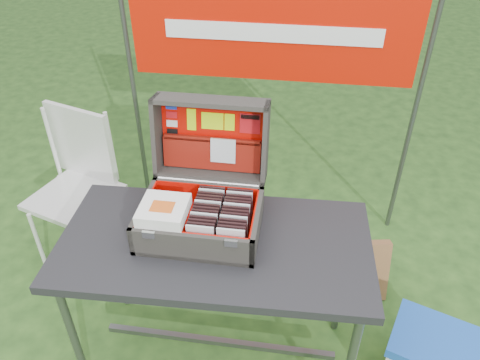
% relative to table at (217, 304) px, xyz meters
% --- Properties ---
extents(ground, '(80.00, 80.00, 0.00)m').
position_rel_table_xyz_m(ground, '(0.11, 0.07, -0.40)').
color(ground, '#23431A').
rests_on(ground, ground).
extents(table, '(1.32, 0.69, 0.81)m').
position_rel_table_xyz_m(table, '(0.00, 0.00, 0.00)').
color(table, black).
rests_on(table, ground).
extents(table_top, '(1.32, 0.69, 0.04)m').
position_rel_table_xyz_m(table_top, '(0.00, 0.00, 0.38)').
color(table_top, black).
rests_on(table_top, ground).
extents(table_leg_fl, '(0.04, 0.04, 0.77)m').
position_rel_table_xyz_m(table_leg_fl, '(-0.59, -0.26, -0.02)').
color(table_leg_fl, '#59595B').
rests_on(table_leg_fl, ground).
extents(table_leg_bl, '(0.04, 0.04, 0.77)m').
position_rel_table_xyz_m(table_leg_bl, '(-0.59, 0.26, -0.02)').
color(table_leg_bl, '#59595B').
rests_on(table_leg_bl, ground).
extents(table_leg_br, '(0.04, 0.04, 0.77)m').
position_rel_table_xyz_m(table_leg_br, '(0.59, 0.26, -0.02)').
color(table_leg_br, '#59595B').
rests_on(table_leg_br, ground).
extents(table_brace, '(1.15, 0.03, 0.03)m').
position_rel_table_xyz_m(table_brace, '(0.00, -0.00, -0.28)').
color(table_brace, '#59595B').
rests_on(table_brace, ground).
extents(suitcase, '(0.50, 0.51, 0.47)m').
position_rel_table_xyz_m(suitcase, '(-0.07, 0.11, 0.64)').
color(suitcase, '#413F3C').
rests_on(suitcase, table).
extents(suitcase_base_bottom, '(0.50, 0.35, 0.02)m').
position_rel_table_xyz_m(suitcase_base_bottom, '(-0.07, 0.05, 0.41)').
color(suitcase_base_bottom, '#413F3C').
rests_on(suitcase_base_bottom, table_top).
extents(suitcase_base_wall_front, '(0.50, 0.02, 0.13)m').
position_rel_table_xyz_m(suitcase_base_wall_front, '(-0.07, -0.12, 0.47)').
color(suitcase_base_wall_front, '#413F3C').
rests_on(suitcase_base_wall_front, table_top).
extents(suitcase_base_wall_back, '(0.50, 0.02, 0.13)m').
position_rel_table_xyz_m(suitcase_base_wall_back, '(-0.07, 0.21, 0.47)').
color(suitcase_base_wall_back, '#413F3C').
rests_on(suitcase_base_wall_back, table_top).
extents(suitcase_base_wall_left, '(0.02, 0.35, 0.13)m').
position_rel_table_xyz_m(suitcase_base_wall_left, '(-0.31, 0.05, 0.47)').
color(suitcase_base_wall_left, '#413F3C').
rests_on(suitcase_base_wall_left, table_top).
extents(suitcase_base_wall_right, '(0.02, 0.35, 0.13)m').
position_rel_table_xyz_m(suitcase_base_wall_right, '(0.17, 0.05, 0.47)').
color(suitcase_base_wall_right, '#413F3C').
rests_on(suitcase_base_wall_right, table_top).
extents(suitcase_liner_floor, '(0.46, 0.32, 0.01)m').
position_rel_table_xyz_m(suitcase_liner_floor, '(-0.07, 0.05, 0.43)').
color(suitcase_liner_floor, red).
rests_on(suitcase_liner_floor, suitcase_base_bottom).
extents(suitcase_latch_left, '(0.05, 0.01, 0.03)m').
position_rel_table_xyz_m(suitcase_latch_left, '(-0.23, -0.13, 0.53)').
color(suitcase_latch_left, silver).
rests_on(suitcase_latch_left, suitcase_base_wall_front).
extents(suitcase_latch_right, '(0.05, 0.01, 0.03)m').
position_rel_table_xyz_m(suitcase_latch_right, '(0.09, -0.13, 0.53)').
color(suitcase_latch_right, silver).
rests_on(suitcase_latch_right, suitcase_base_wall_front).
extents(suitcase_hinge, '(0.45, 0.02, 0.02)m').
position_rel_table_xyz_m(suitcase_hinge, '(-0.07, 0.22, 0.54)').
color(suitcase_hinge, silver).
rests_on(suitcase_hinge, suitcase_base_wall_back).
extents(suitcase_lid_back, '(0.50, 0.07, 0.35)m').
position_rel_table_xyz_m(suitcase_lid_back, '(-0.07, 0.37, 0.69)').
color(suitcase_lid_back, '#413F3C').
rests_on(suitcase_lid_back, suitcase_base_wall_back).
extents(suitcase_lid_rim_far, '(0.50, 0.13, 0.04)m').
position_rel_table_xyz_m(suitcase_lid_rim_far, '(-0.07, 0.34, 0.87)').
color(suitcase_lid_rim_far, '#413F3C').
rests_on(suitcase_lid_rim_far, suitcase_lid_back).
extents(suitcase_lid_rim_near, '(0.50, 0.13, 0.04)m').
position_rel_table_xyz_m(suitcase_lid_rim_near, '(-0.07, 0.29, 0.54)').
color(suitcase_lid_rim_near, '#413F3C').
rests_on(suitcase_lid_rim_near, suitcase_lid_back).
extents(suitcase_lid_rim_left, '(0.02, 0.19, 0.37)m').
position_rel_table_xyz_m(suitcase_lid_rim_left, '(-0.31, 0.32, 0.70)').
color(suitcase_lid_rim_left, '#413F3C').
rests_on(suitcase_lid_rim_left, suitcase_lid_back).
extents(suitcase_lid_rim_right, '(0.02, 0.19, 0.37)m').
position_rel_table_xyz_m(suitcase_lid_rim_right, '(0.17, 0.32, 0.70)').
color(suitcase_lid_rim_right, '#413F3C').
rests_on(suitcase_lid_rim_right, suitcase_lid_back).
extents(suitcase_lid_liner, '(0.45, 0.05, 0.31)m').
position_rel_table_xyz_m(suitcase_lid_liner, '(-0.07, 0.36, 0.70)').
color(suitcase_lid_liner, red).
rests_on(suitcase_lid_liner, suitcase_lid_back).
extents(suitcase_liner_wall_front, '(0.46, 0.01, 0.11)m').
position_rel_table_xyz_m(suitcase_liner_wall_front, '(-0.07, -0.11, 0.48)').
color(suitcase_liner_wall_front, red).
rests_on(suitcase_liner_wall_front, suitcase_base_bottom).
extents(suitcase_liner_wall_back, '(0.46, 0.01, 0.11)m').
position_rel_table_xyz_m(suitcase_liner_wall_back, '(-0.07, 0.20, 0.48)').
color(suitcase_liner_wall_back, red).
rests_on(suitcase_liner_wall_back, suitcase_base_bottom).
extents(suitcase_liner_wall_left, '(0.01, 0.32, 0.11)m').
position_rel_table_xyz_m(suitcase_liner_wall_left, '(-0.29, 0.05, 0.48)').
color(suitcase_liner_wall_left, red).
rests_on(suitcase_liner_wall_left, suitcase_base_bottom).
extents(suitcase_liner_wall_right, '(0.01, 0.32, 0.11)m').
position_rel_table_xyz_m(suitcase_liner_wall_right, '(0.16, 0.05, 0.48)').
color(suitcase_liner_wall_right, red).
rests_on(suitcase_liner_wall_right, suitcase_base_bottom).
extents(suitcase_lid_pocket, '(0.44, 0.05, 0.15)m').
position_rel_table_xyz_m(suitcase_lid_pocket, '(-0.07, 0.33, 0.62)').
color(suitcase_lid_pocket, maroon).
rests_on(suitcase_lid_pocket, suitcase_lid_liner).
extents(suitcase_pocket_edge, '(0.43, 0.02, 0.02)m').
position_rel_table_xyz_m(suitcase_pocket_edge, '(-0.07, 0.33, 0.69)').
color(suitcase_pocket_edge, maroon).
rests_on(suitcase_pocket_edge, suitcase_lid_pocket).
extents(suitcase_pocket_cd, '(0.11, 0.03, 0.11)m').
position_rel_table_xyz_m(suitcase_pocket_cd, '(-0.01, 0.31, 0.65)').
color(suitcase_pocket_cd, silver).
rests_on(suitcase_pocket_cd, suitcase_lid_pocket).
extents(lid_sticker_cc_a, '(0.05, 0.01, 0.03)m').
position_rel_table_xyz_m(lid_sticker_cc_a, '(-0.25, 0.37, 0.82)').
color(lid_sticker_cc_a, '#1933B2').
rests_on(lid_sticker_cc_a, suitcase_lid_liner).
extents(lid_sticker_cc_b, '(0.05, 0.01, 0.03)m').
position_rel_table_xyz_m(lid_sticker_cc_b, '(-0.25, 0.37, 0.78)').
color(lid_sticker_cc_b, red).
rests_on(lid_sticker_cc_b, suitcase_lid_liner).
extents(lid_sticker_cc_c, '(0.05, 0.01, 0.03)m').
position_rel_table_xyz_m(lid_sticker_cc_c, '(-0.25, 0.36, 0.74)').
color(lid_sticker_cc_c, white).
rests_on(lid_sticker_cc_c, suitcase_lid_liner).
extents(lid_sticker_cc_d, '(0.05, 0.01, 0.03)m').
position_rel_table_xyz_m(lid_sticker_cc_d, '(-0.25, 0.35, 0.70)').
color(lid_sticker_cc_d, black).
rests_on(lid_sticker_cc_d, suitcase_lid_liner).
extents(lid_card_neon_tall, '(0.04, 0.02, 0.10)m').
position_rel_table_xyz_m(lid_card_neon_tall, '(-0.16, 0.36, 0.76)').
color(lid_card_neon_tall, '#C9F20C').
rests_on(lid_card_neon_tall, suitcase_lid_liner).
extents(lid_card_neon_main, '(0.10, 0.01, 0.07)m').
position_rel_table_xyz_m(lid_card_neon_main, '(-0.07, 0.36, 0.76)').
color(lid_card_neon_main, '#C9F20C').
rests_on(lid_card_neon_main, suitcase_lid_liner).
extents(lid_card_neon_small, '(0.04, 0.01, 0.07)m').
position_rel_table_xyz_m(lid_card_neon_small, '(0.01, 0.36, 0.76)').
color(lid_card_neon_small, '#C9F20C').
rests_on(lid_card_neon_small, suitcase_lid_liner).
extents(lid_sticker_band, '(0.09, 0.02, 0.09)m').
position_rel_table_xyz_m(lid_sticker_band, '(0.10, 0.36, 0.76)').
color(lid_sticker_band, red).
rests_on(lid_sticker_band, suitcase_lid_liner).
extents(lid_sticker_band_bar, '(0.08, 0.01, 0.02)m').
position_rel_table_xyz_m(lid_sticker_band_bar, '(0.10, 0.37, 0.79)').
color(lid_sticker_band_bar, black).
rests_on(lid_sticker_band_bar, suitcase_lid_liner).
extents(cd_left_0, '(0.11, 0.01, 0.13)m').
position_rel_table_xyz_m(cd_left_0, '(-0.04, -0.09, 0.49)').
color(cd_left_0, silver).
rests_on(cd_left_0, suitcase_liner_floor).
extents(cd_left_1, '(0.11, 0.01, 0.13)m').
position_rel_table_xyz_m(cd_left_1, '(-0.04, -0.07, 0.49)').
color(cd_left_1, black).
rests_on(cd_left_1, suitcase_liner_floor).
extents(cd_left_2, '(0.11, 0.01, 0.13)m').
position_rel_table_xyz_m(cd_left_2, '(-0.04, -0.05, 0.49)').
color(cd_left_2, black).
rests_on(cd_left_2, suitcase_liner_floor).
extents(cd_left_3, '(0.11, 0.01, 0.13)m').
position_rel_table_xyz_m(cd_left_3, '(-0.04, -0.03, 0.49)').
color(cd_left_3, black).
rests_on(cd_left_3, suitcase_liner_floor).
extents(cd_left_4, '(0.11, 0.01, 0.13)m').
position_rel_table_xyz_m(cd_left_4, '(-0.04, -0.01, 0.49)').
color(cd_left_4, silver).
rests_on(cd_left_4, suitcase_liner_floor).
extents(cd_left_5, '(0.11, 0.01, 0.13)m').
position_rel_table_xyz_m(cd_left_5, '(-0.04, 0.01, 0.49)').
color(cd_left_5, black).
rests_on(cd_left_5, suitcase_liner_floor).
extents(cd_left_6, '(0.11, 0.01, 0.13)m').
position_rel_table_xyz_m(cd_left_6, '(-0.04, 0.03, 0.49)').
color(cd_left_6, black).
rests_on(cd_left_6, suitcase_liner_floor).
extents(cd_left_7, '(0.11, 0.01, 0.13)m').
position_rel_table_xyz_m(cd_left_7, '(-0.04, 0.05, 0.49)').
color(cd_left_7, black).
rests_on(cd_left_7, suitcase_liner_floor).
extents(cd_left_8, '(0.11, 0.01, 0.13)m').
position_rel_table_xyz_m(cd_left_8, '(-0.04, 0.07, 0.49)').
color(cd_left_8, silver).
rests_on(cd_left_8, suitcase_liner_floor).
extents(cd_left_9, '(0.11, 0.01, 0.13)m').
position_rel_table_xyz_m(cd_left_9, '(-0.04, 0.09, 0.49)').
color(cd_left_9, black).
rests_on(cd_left_9, suitcase_liner_floor).
extents(cd_left_10, '(0.11, 0.01, 0.13)m').
position_rel_table_xyz_m(cd_left_10, '(-0.04, 0.11, 0.49)').
color(cd_left_10, black).
rests_on(cd_left_10, suitcase_liner_floor).
extents(cd_left_11, '(0.11, 0.01, 0.13)m').
position_rel_table_xyz_m(cd_left_11, '(-0.04, 0.13, 0.49)').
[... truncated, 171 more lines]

